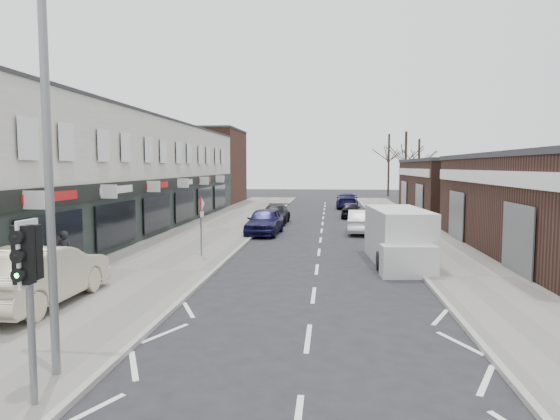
% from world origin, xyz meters
% --- Properties ---
extents(ground, '(160.00, 160.00, 0.00)m').
position_xyz_m(ground, '(0.00, 0.00, 0.00)').
color(ground, black).
rests_on(ground, ground).
extents(pavement_left, '(5.50, 64.00, 0.12)m').
position_xyz_m(pavement_left, '(-6.75, 22.00, 0.06)').
color(pavement_left, slate).
rests_on(pavement_left, ground).
extents(pavement_right, '(3.50, 64.00, 0.12)m').
position_xyz_m(pavement_right, '(5.75, 22.00, 0.06)').
color(pavement_right, slate).
rests_on(pavement_right, ground).
extents(shop_terrace_left, '(8.00, 41.00, 7.10)m').
position_xyz_m(shop_terrace_left, '(-13.50, 19.50, 3.55)').
color(shop_terrace_left, silver).
rests_on(shop_terrace_left, ground).
extents(brick_block_far, '(8.00, 10.00, 8.00)m').
position_xyz_m(brick_block_far, '(-13.50, 45.00, 4.00)').
color(brick_block_far, '#4C2D20').
rests_on(brick_block_far, ground).
extents(right_unit_far, '(10.00, 16.00, 4.50)m').
position_xyz_m(right_unit_far, '(12.50, 34.00, 2.25)').
color(right_unit_far, '#392119').
rests_on(right_unit_far, ground).
extents(tree_far_a, '(3.60, 3.60, 8.00)m').
position_xyz_m(tree_far_a, '(9.00, 48.00, 0.00)').
color(tree_far_a, '#382D26').
rests_on(tree_far_a, ground).
extents(tree_far_b, '(3.60, 3.60, 7.50)m').
position_xyz_m(tree_far_b, '(11.50, 54.00, 0.00)').
color(tree_far_b, '#382D26').
rests_on(tree_far_b, ground).
extents(tree_far_c, '(3.60, 3.60, 8.50)m').
position_xyz_m(tree_far_c, '(8.50, 60.00, 0.00)').
color(tree_far_c, '#382D26').
rests_on(tree_far_c, ground).
extents(traffic_light, '(0.28, 0.60, 3.10)m').
position_xyz_m(traffic_light, '(-4.40, -2.02, 2.41)').
color(traffic_light, slate).
rests_on(traffic_light, pavement_left).
extents(street_lamp, '(2.23, 0.22, 8.00)m').
position_xyz_m(street_lamp, '(-4.53, -0.80, 4.62)').
color(street_lamp, slate).
rests_on(street_lamp, pavement_left).
extents(warning_sign, '(0.12, 0.80, 2.70)m').
position_xyz_m(warning_sign, '(-5.16, 12.00, 2.20)').
color(warning_sign, slate).
rests_on(warning_sign, pavement_left).
extents(white_van, '(2.47, 6.04, 2.30)m').
position_xyz_m(white_van, '(3.40, 11.61, 1.08)').
color(white_van, silver).
rests_on(white_van, ground).
extents(sedan_on_pavement, '(1.82, 5.23, 1.72)m').
position_xyz_m(sedan_on_pavement, '(-7.75, 3.74, 0.98)').
color(sedan_on_pavement, beige).
rests_on(sedan_on_pavement, pavement_left).
extents(pedestrian, '(0.60, 0.40, 1.64)m').
position_xyz_m(pedestrian, '(-9.08, 7.47, 0.94)').
color(pedestrian, black).
rests_on(pedestrian, pavement_left).
extents(parked_car_left_a, '(2.12, 4.75, 1.59)m').
position_xyz_m(parked_car_left_a, '(-3.40, 19.96, 0.79)').
color(parked_car_left_a, '#131239').
rests_on(parked_car_left_a, ground).
extents(parked_car_left_b, '(2.01, 4.65, 1.33)m').
position_xyz_m(parked_car_left_b, '(-3.40, 25.80, 0.67)').
color(parked_car_left_b, black).
rests_on(parked_car_left_b, ground).
extents(parked_car_right_a, '(1.78, 4.42, 1.43)m').
position_xyz_m(parked_car_right_a, '(2.41, 21.16, 0.71)').
color(parked_car_right_a, white).
rests_on(parked_car_right_a, ground).
extents(parked_car_right_b, '(1.73, 3.85, 1.28)m').
position_xyz_m(parked_car_right_b, '(2.20, 30.36, 0.64)').
color(parked_car_right_b, black).
rests_on(parked_car_right_b, ground).
extents(parked_car_right_c, '(2.25, 5.21, 1.49)m').
position_xyz_m(parked_car_right_c, '(2.20, 39.42, 0.75)').
color(parked_car_right_c, '#16133E').
rests_on(parked_car_right_c, ground).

